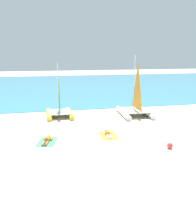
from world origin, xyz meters
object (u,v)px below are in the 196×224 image
sunbather_right (108,133)px  sunbather_left (47,140)px  sailboat_white (135,107)px  sailboat_yellow (59,109)px  towel_left (47,142)px  beach_ball (170,146)px  towel_right (108,135)px

sunbather_right → sunbather_left: bearing=-171.5°
sailboat_white → sailboat_yellow: sailboat_white is taller
sunbather_left → sailboat_white: bearing=48.1°
sailboat_yellow → towel_left: 6.65m
sunbather_left → beach_ball: 7.60m
sunbather_right → beach_ball: beach_ball is taller
towel_right → beach_ball: bearing=-47.2°
towel_right → beach_ball: 4.30m
sunbather_right → beach_ball: 4.34m
sunbather_right → beach_ball: (2.91, -3.22, 0.04)m
sunbather_left → towel_right: (4.12, 0.28, -0.13)m
towel_left → sunbather_right: bearing=5.7°
sunbather_left → sailboat_yellow: bearing=93.0°
sailboat_white → sunbather_right: bearing=-123.7°
beach_ball → sunbather_left: bearing=157.8°
sailboat_white → towel_left: (-8.03, -5.41, -0.80)m
sailboat_yellow → sunbather_left: size_ratio=3.02×
sailboat_white → towel_right: 6.43m
towel_right → sunbather_right: 0.14m
towel_left → towel_right: 4.15m
sunbather_right → sailboat_white: bearing=55.8°
sailboat_yellow → beach_ball: size_ratio=13.33×
sailboat_white → towel_left: bearing=-141.9°
towel_left → sunbather_right: sunbather_right is taller
towel_right → beach_ball: size_ratio=5.41×
towel_left → sunbather_left: size_ratio=1.22×
towel_right → sunbather_right: (0.00, 0.07, 0.13)m
sailboat_yellow → towel_left: bearing=-101.0°
sunbather_left → towel_left: bearing=-90.0°
sailboat_white → beach_ball: 8.29m
sunbather_left → towel_right: size_ratio=0.82×
sailboat_white → sunbather_left: size_ratio=3.46×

